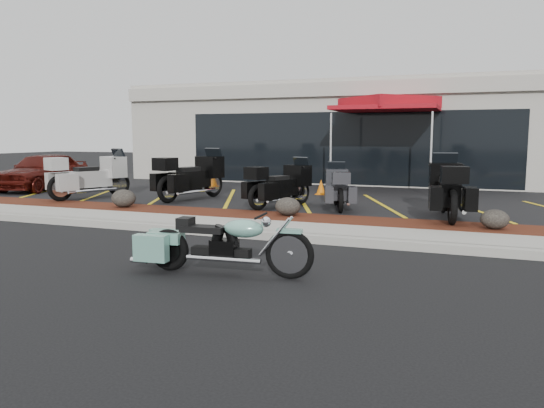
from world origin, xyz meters
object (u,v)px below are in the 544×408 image
at_px(touring_white, 118,172).
at_px(parked_car, 43,171).
at_px(traffic_cone, 321,187).
at_px(hero_cruiser, 290,247).
at_px(popup_canopy, 388,106).

bearing_deg(touring_white, parked_car, 101.72).
height_order(parked_car, traffic_cone, parked_car).
height_order(hero_cruiser, parked_car, parked_car).
height_order(parked_car, popup_canopy, popup_canopy).
xyz_separation_m(traffic_cone, popup_canopy, (1.64, 2.23, 2.54)).
relative_size(touring_white, traffic_cone, 5.29).
xyz_separation_m(hero_cruiser, traffic_cone, (-2.07, 9.06, -0.07)).
xyz_separation_m(touring_white, popup_canopy, (7.19, 4.81, 2.06)).
height_order(hero_cruiser, touring_white, touring_white).
distance_m(parked_car, popup_canopy, 11.73).
xyz_separation_m(hero_cruiser, parked_car, (-11.22, 7.21, 0.33)).
bearing_deg(parked_car, popup_canopy, 13.19).
relative_size(traffic_cone, popup_canopy, 0.14).
bearing_deg(traffic_cone, popup_canopy, 53.66).
bearing_deg(parked_car, traffic_cone, 3.92).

